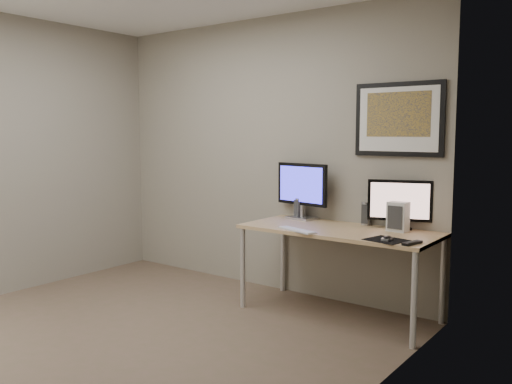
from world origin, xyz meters
The scene contains 13 objects.
floor centered at (0.00, 0.00, 0.00)m, with size 3.60×3.60×0.00m, color brown.
room centered at (0.00, 0.45, 1.64)m, with size 3.60×3.60×3.60m.
desk centered at (1.00, 1.35, 0.66)m, with size 1.60×0.70×0.73m.
framed_art centered at (1.35, 1.68, 1.62)m, with size 0.75×0.04×0.60m.
monitor_large centered at (0.49, 1.59, 1.01)m, with size 0.56×0.22×0.51m.
monitor_tv centered at (1.40, 1.63, 0.95)m, with size 0.50×0.18×0.40m.
speaker_left centered at (0.45, 1.61, 0.82)m, with size 0.07×0.07×0.19m, color #A9A9AE.
speaker_right centered at (1.10, 1.65, 0.83)m, with size 0.08×0.08×0.19m, color #A9A9AE.
keyboard centered at (0.78, 1.06, 0.74)m, with size 0.38×0.10×0.01m, color silver.
mousepad centered at (1.51, 1.13, 0.73)m, with size 0.27×0.24×0.00m, color black.
mouse centered at (1.52, 1.12, 0.75)m, with size 0.05×0.09×0.03m, color black.
remote centered at (1.71, 1.10, 0.74)m, with size 0.05×0.18×0.02m, color black.
fan_unit centered at (1.43, 1.53, 0.85)m, with size 0.15×0.11×0.24m, color silver.
Camera 1 is at (3.07, -2.56, 1.51)m, focal length 38.00 mm.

